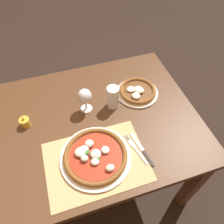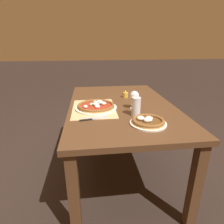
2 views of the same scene
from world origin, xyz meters
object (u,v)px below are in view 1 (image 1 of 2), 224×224
object	(u,v)px
pizza_far	(137,91)
wine_glass	(85,97)
fork	(136,149)
votive_candle	(25,122)
knife	(142,149)
pizza_near	(95,156)
pint_glass	(113,98)

from	to	relation	value
pizza_far	wine_glass	distance (m)	0.34
fork	votive_candle	bearing A→B (deg)	147.71
wine_glass	fork	world-z (taller)	wine_glass
wine_glass	votive_candle	bearing A→B (deg)	-178.39
pizza_far	votive_candle	xyz separation A→B (m)	(-0.68, -0.03, 0.00)
wine_glass	votive_candle	world-z (taller)	wine_glass
fork	knife	bearing A→B (deg)	-19.37
votive_candle	pizza_far	bearing A→B (deg)	2.72
knife	votive_candle	xyz separation A→B (m)	(-0.56, 0.34, 0.02)
fork	votive_candle	distance (m)	0.62
wine_glass	pizza_near	bearing A→B (deg)	-95.87
pizza_near	pizza_far	xyz separation A→B (m)	(0.37, 0.35, -0.00)
pizza_near	pizza_far	bearing A→B (deg)	43.55
votive_candle	pint_glass	bearing A→B (deg)	-1.53
pizza_far	knife	bearing A→B (deg)	-108.60
pizza_far	pizza_near	bearing A→B (deg)	-136.45
pizza_far	knife	distance (m)	0.40
pizza_near	fork	bearing A→B (deg)	-4.46
pint_glass	pizza_near	bearing A→B (deg)	-122.26
wine_glass	pint_glass	world-z (taller)	wine_glass
pizza_far	knife	size ratio (longest dim) A/B	1.20
pizza_near	pint_glass	size ratio (longest dim) A/B	2.47
pint_glass	fork	xyz separation A→B (m)	(0.02, -0.32, -0.06)
pizza_near	votive_candle	bearing A→B (deg)	134.99
fork	votive_candle	xyz separation A→B (m)	(-0.53, 0.33, 0.02)
pizza_far	pint_glass	bearing A→B (deg)	-165.34
pizza_near	fork	distance (m)	0.21
fork	knife	xyz separation A→B (m)	(0.03, -0.01, 0.00)
fork	knife	size ratio (longest dim) A/B	0.92
pizza_near	pint_glass	bearing A→B (deg)	57.74
wine_glass	pint_glass	distance (m)	0.16
fork	votive_candle	world-z (taller)	votive_candle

